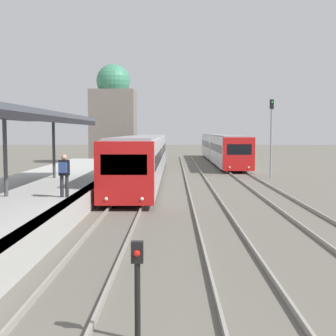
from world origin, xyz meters
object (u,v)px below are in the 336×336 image
train_near (145,155)px  train_far (221,147)px  person_on_platform (64,172)px  signal_post_near (137,279)px  signal_mast_far (271,130)px

train_near → train_far: (7.52, 17.88, -0.02)m
person_on_platform → train_far: (9.60, 34.80, -0.19)m
signal_post_near → train_far: bearing=82.5°
person_on_platform → signal_post_near: bearing=-70.7°
train_near → signal_mast_far: bearing=0.6°
train_near → signal_mast_far: signal_mast_far is taller
person_on_platform → signal_mast_far: (11.52, 17.02, 1.70)m
signal_post_near → signal_mast_far: (7.88, 27.41, 2.57)m
person_on_platform → train_far: size_ratio=0.06×
train_far → signal_post_near: bearing=-97.5°
train_far → person_on_platform: bearing=-105.4°
person_on_platform → signal_post_near: person_on_platform is taller
signal_mast_far → signal_post_near: bearing=-106.0°
train_near → signal_mast_far: size_ratio=5.02×
person_on_platform → signal_mast_far: size_ratio=0.28×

